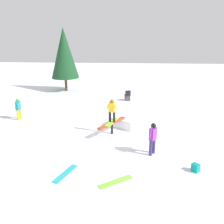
# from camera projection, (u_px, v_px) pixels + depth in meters

# --- Properties ---
(ground_plane) EXTENTS (60.00, 60.00, 0.00)m
(ground_plane) POSITION_uv_depth(u_px,v_px,m) (112.00, 134.00, 14.03)
(ground_plane) COLOR white
(rail_feature) EXTENTS (2.04, 1.48, 0.68)m
(rail_feature) POSITION_uv_depth(u_px,v_px,m) (112.00, 124.00, 13.85)
(rail_feature) COLOR black
(rail_feature) RESTS_ON ground
(snow_kicker_ramp) EXTENTS (2.33, 2.24, 0.57)m
(snow_kicker_ramp) POSITION_uv_depth(u_px,v_px,m) (129.00, 120.00, 15.23)
(snow_kicker_ramp) COLOR white
(snow_kicker_ramp) RESTS_ON ground
(main_rider_on_rail) EXTENTS (1.46, 0.73, 1.32)m
(main_rider_on_rail) POSITION_uv_depth(u_px,v_px,m) (112.00, 111.00, 13.61)
(main_rider_on_rail) COLOR #95D529
(main_rider_on_rail) RESTS_ON rail_feature
(bystander_purple) EXTENTS (0.61, 0.47, 1.56)m
(bystander_purple) POSITION_uv_depth(u_px,v_px,m) (153.00, 137.00, 11.46)
(bystander_purple) COLOR navy
(bystander_purple) RESTS_ON ground
(bystander_teal) EXTENTS (0.58, 0.26, 1.40)m
(bystander_teal) POSITION_uv_depth(u_px,v_px,m) (18.00, 108.00, 15.95)
(bystander_teal) COLOR gold
(bystander_teal) RESTS_ON ground
(loose_snowboard_lime) EXTENTS (1.05, 1.35, 0.02)m
(loose_snowboard_lime) POSITION_uv_depth(u_px,v_px,m) (116.00, 182.00, 9.60)
(loose_snowboard_lime) COLOR #81E43B
(loose_snowboard_lime) RESTS_ON ground
(loose_snowboard_cyan) EXTENTS (1.46, 0.79, 0.02)m
(loose_snowboard_cyan) POSITION_uv_depth(u_px,v_px,m) (65.00, 174.00, 10.14)
(loose_snowboard_cyan) COLOR #29B4C0
(loose_snowboard_cyan) RESTS_ON ground
(folding_chair) EXTENTS (0.52, 0.52, 0.88)m
(folding_chair) POSITION_uv_depth(u_px,v_px,m) (128.00, 96.00, 20.31)
(folding_chair) COLOR #3F3F44
(folding_chair) RESTS_ON ground
(backpack_on_snow) EXTENTS (0.37, 0.36, 0.34)m
(backpack_on_snow) POSITION_uv_depth(u_px,v_px,m) (196.00, 168.00, 10.27)
(backpack_on_snow) COLOR #0E9A94
(backpack_on_snow) RESTS_ON ground
(pine_tree_near) EXTENTS (2.52, 2.52, 5.73)m
(pine_tree_near) POSITION_uv_depth(u_px,v_px,m) (64.00, 53.00, 22.56)
(pine_tree_near) COLOR #4C331E
(pine_tree_near) RESTS_ON ground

